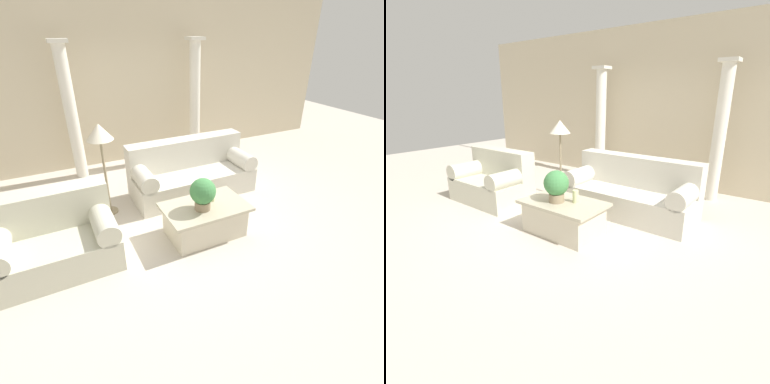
% 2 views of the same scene
% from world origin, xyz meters
% --- Properties ---
extents(ground_plane, '(16.00, 16.00, 0.00)m').
position_xyz_m(ground_plane, '(0.00, 0.00, 0.00)').
color(ground_plane, beige).
extents(wall_back, '(10.00, 0.06, 3.20)m').
position_xyz_m(wall_back, '(0.00, 2.71, 1.60)').
color(wall_back, beige).
rests_on(wall_back, ground_plane).
extents(sofa_long, '(2.07, 0.86, 0.91)m').
position_xyz_m(sofa_long, '(0.50, 0.72, 0.36)').
color(sofa_long, beige).
rests_on(sofa_long, ground_plane).
extents(loveseat, '(1.39, 0.86, 0.91)m').
position_xyz_m(loveseat, '(-1.76, -0.23, 0.37)').
color(loveseat, beige).
rests_on(loveseat, ground_plane).
extents(coffee_table, '(1.13, 0.72, 0.46)m').
position_xyz_m(coffee_table, '(0.11, -0.50, 0.23)').
color(coffee_table, beige).
rests_on(coffee_table, ground_plane).
extents(potted_plant, '(0.34, 0.34, 0.44)m').
position_xyz_m(potted_plant, '(0.04, -0.56, 0.70)').
color(potted_plant, '#937F60').
rests_on(potted_plant, coffee_table).
extents(pillar_candle, '(0.08, 0.08, 0.17)m').
position_xyz_m(pillar_candle, '(0.26, -0.42, 0.55)').
color(pillar_candle, beige).
rests_on(pillar_candle, coffee_table).
extents(floor_lamp, '(0.38, 0.38, 1.42)m').
position_xyz_m(floor_lamp, '(-0.94, 0.66, 1.22)').
color(floor_lamp, gray).
rests_on(floor_lamp, ground_plane).
extents(column_left, '(0.31, 0.31, 2.41)m').
position_xyz_m(column_left, '(-1.12, 2.24, 1.23)').
color(column_left, silver).
rests_on(column_left, ground_plane).
extents(column_right, '(0.31, 0.31, 2.41)m').
position_xyz_m(column_right, '(1.35, 2.24, 1.23)').
color(column_right, silver).
rests_on(column_right, ground_plane).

